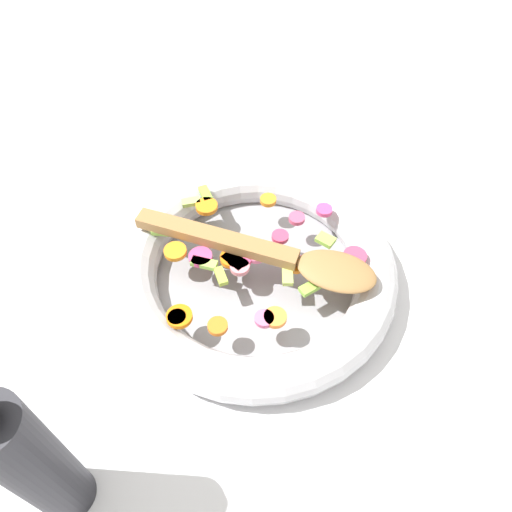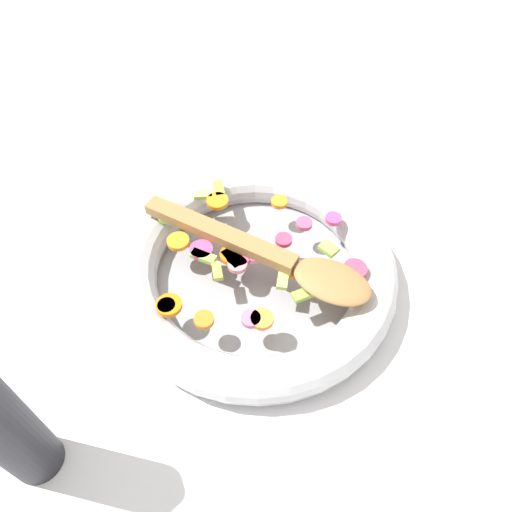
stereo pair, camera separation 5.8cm
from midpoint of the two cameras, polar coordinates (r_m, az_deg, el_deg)
ground_plane at (r=0.62m, az=-2.68°, el=-3.02°), size 4.00×4.00×0.00m
skillet at (r=0.60m, az=-2.75°, el=-1.81°), size 0.34×0.34×0.05m
chopped_vegetables at (r=0.58m, az=-3.25°, el=-0.52°), size 0.23×0.25×0.01m
wooden_spoon at (r=0.57m, az=-0.30°, el=-0.10°), size 0.22×0.24×0.01m
pepper_mill at (r=0.47m, az=-27.66°, el=-20.47°), size 0.05×0.05×0.22m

